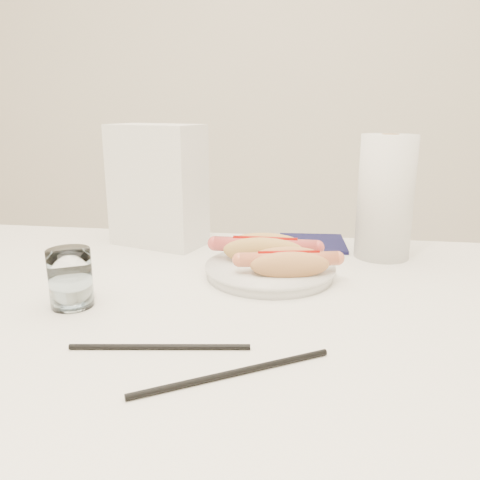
# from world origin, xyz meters

# --- Properties ---
(table) EXTENTS (1.20, 0.80, 0.75)m
(table) POSITION_xyz_m (0.00, 0.00, 0.69)
(table) COLOR white
(table) RESTS_ON ground
(plate) EXTENTS (0.28, 0.28, 0.02)m
(plate) POSITION_xyz_m (0.12, 0.11, 0.76)
(plate) COLOR silver
(plate) RESTS_ON table
(hotdog_left) EXTENTS (0.18, 0.07, 0.05)m
(hotdog_left) POSITION_xyz_m (0.10, 0.14, 0.79)
(hotdog_left) COLOR tan
(hotdog_left) RESTS_ON plate
(hotdog_right) EXTENTS (0.16, 0.09, 0.04)m
(hotdog_right) POSITION_xyz_m (0.15, 0.08, 0.79)
(hotdog_right) COLOR tan
(hotdog_right) RESTS_ON plate
(water_glass) EXTENTS (0.06, 0.06, 0.09)m
(water_glass) POSITION_xyz_m (-0.17, -0.06, 0.79)
(water_glass) COLOR silver
(water_glass) RESTS_ON table
(chopstick_near) EXTENTS (0.22, 0.04, 0.01)m
(chopstick_near) POSITION_xyz_m (0.01, -0.17, 0.75)
(chopstick_near) COLOR black
(chopstick_near) RESTS_ON table
(chopstick_far) EXTENTS (0.21, 0.13, 0.01)m
(chopstick_far) POSITION_xyz_m (0.10, -0.22, 0.75)
(chopstick_far) COLOR black
(chopstick_far) RESTS_ON table
(napkin_box) EXTENTS (0.21, 0.16, 0.25)m
(napkin_box) POSITION_xyz_m (-0.14, 0.29, 0.88)
(napkin_box) COLOR silver
(napkin_box) RESTS_ON table
(navy_napkin) EXTENTS (0.15, 0.15, 0.01)m
(navy_napkin) POSITION_xyz_m (0.19, 0.33, 0.75)
(navy_napkin) COLOR #111034
(navy_napkin) RESTS_ON table
(paper_towel_roll) EXTENTS (0.13, 0.13, 0.24)m
(paper_towel_roll) POSITION_xyz_m (0.32, 0.27, 0.87)
(paper_towel_roll) COLOR silver
(paper_towel_roll) RESTS_ON table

